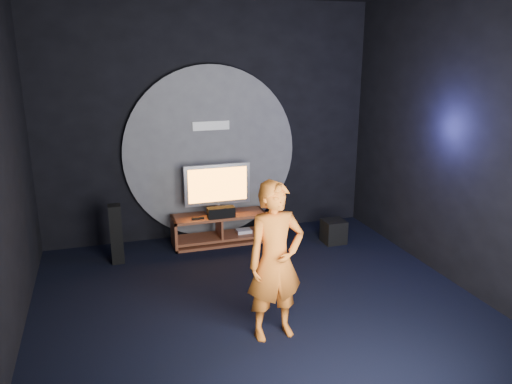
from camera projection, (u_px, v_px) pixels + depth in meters
floor at (261, 308)px, 5.62m from camera, size 5.00×5.00×0.00m
back_wall at (209, 123)px, 7.42m from camera, size 5.00×0.04×3.50m
front_wall at (398, 244)px, 2.85m from camera, size 5.00×0.04×3.50m
right_wall at (463, 143)px, 5.86m from camera, size 0.04×5.00×3.50m
wall_disc_panel at (211, 153)px, 7.50m from camera, size 2.60×0.11×2.60m
media_console at (220, 230)px, 7.45m from camera, size 1.39×0.45×0.45m
tv at (217, 187)px, 7.33m from camera, size 0.98×0.22×0.75m
center_speaker at (221, 212)px, 7.24m from camera, size 0.40×0.15×0.15m
remote at (198, 219)px, 7.17m from camera, size 0.18×0.05×0.02m
tower_speaker_left at (116, 234)px, 6.71m from camera, size 0.16×0.18×0.82m
tower_speaker_right at (275, 213)px, 7.58m from camera, size 0.16×0.18×0.82m
subwoofer at (334, 231)px, 7.48m from camera, size 0.32×0.32×0.35m
player at (275, 261)px, 4.88m from camera, size 0.62×0.43×1.63m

